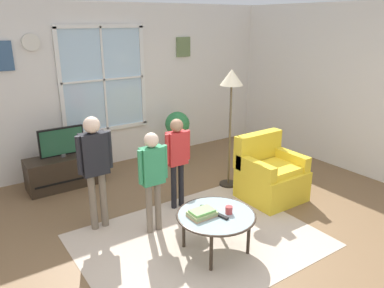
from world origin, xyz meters
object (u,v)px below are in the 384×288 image
(coffee_table, at_px, (216,216))
(remote_near_books, at_px, (222,216))
(armchair, at_px, (270,176))
(potted_plant_by_window, at_px, (178,135))
(book_stack, at_px, (202,213))
(person_black_shirt, at_px, (95,160))
(person_green_shirt, at_px, (152,171))
(remote_near_cup, at_px, (202,209))
(tv_stand, at_px, (65,171))
(floor_lamp, at_px, (231,89))
(cup, at_px, (229,210))
(television, at_px, (62,142))
(person_red_shirt, at_px, (177,153))

(coffee_table, bearing_deg, remote_near_books, -80.25)
(armchair, xyz_separation_m, potted_plant_by_window, (-0.25, 1.95, 0.14))
(book_stack, distance_m, person_black_shirt, 1.36)
(book_stack, bearing_deg, person_green_shirt, 107.34)
(potted_plant_by_window, bearing_deg, remote_near_cup, -116.62)
(tv_stand, xyz_separation_m, floor_lamp, (2.01, -1.34, 1.21))
(cup, relative_size, potted_plant_by_window, 0.09)
(armchair, bearing_deg, person_green_shirt, 175.73)
(television, height_order, remote_near_cup, television)
(coffee_table, xyz_separation_m, cup, (0.12, -0.06, 0.06))
(cup, distance_m, person_red_shirt, 1.16)
(potted_plant_by_window, bearing_deg, person_red_shirt, -122.43)
(person_black_shirt, xyz_separation_m, potted_plant_by_window, (1.97, 1.38, -0.39))
(book_stack, bearing_deg, cup, -22.81)
(remote_near_books, xyz_separation_m, remote_near_cup, (-0.07, 0.25, 0.00))
(floor_lamp, bearing_deg, person_green_shirt, -161.79)
(tv_stand, relative_size, person_green_shirt, 0.89)
(television, height_order, remote_near_books, television)
(coffee_table, xyz_separation_m, remote_near_books, (0.02, -0.09, 0.03))
(book_stack, relative_size, potted_plant_by_window, 0.32)
(book_stack, height_order, remote_near_cup, book_stack)
(armchair, height_order, remote_near_books, armchair)
(book_stack, relative_size, person_green_shirt, 0.23)
(television, xyz_separation_m, person_red_shirt, (1.02, -1.49, 0.06))
(television, relative_size, coffee_table, 0.76)
(book_stack, bearing_deg, armchair, 19.16)
(cup, relative_size, person_red_shirt, 0.07)
(cup, xyz_separation_m, floor_lamp, (1.07, 1.28, 0.96))
(person_black_shirt, xyz_separation_m, person_red_shirt, (1.04, -0.09, -0.10))
(cup, xyz_separation_m, potted_plant_by_window, (1.01, 2.59, -0.01))
(person_red_shirt, distance_m, floor_lamp, 1.22)
(person_red_shirt, bearing_deg, coffee_table, -100.46)
(person_black_shirt, bearing_deg, floor_lamp, 1.86)
(remote_near_books, xyz_separation_m, person_green_shirt, (-0.36, 0.80, 0.31))
(armchair, xyz_separation_m, book_stack, (-1.53, -0.53, 0.14))
(remote_near_cup, distance_m, person_red_shirt, 0.98)
(television, distance_m, person_red_shirt, 1.80)
(cup, xyz_separation_m, person_green_shirt, (-0.47, 0.77, 0.28))
(coffee_table, relative_size, floor_lamp, 0.49)
(television, distance_m, coffee_table, 2.69)
(person_green_shirt, bearing_deg, potted_plant_by_window, 50.92)
(armchair, relative_size, person_red_shirt, 0.73)
(cup, distance_m, potted_plant_by_window, 2.78)
(person_green_shirt, relative_size, potted_plant_by_window, 1.39)
(remote_near_cup, distance_m, person_black_shirt, 1.33)
(cup, bearing_deg, remote_near_cup, 128.79)
(television, relative_size, armchair, 0.73)
(floor_lamp, bearing_deg, cup, -129.88)
(cup, height_order, floor_lamp, floor_lamp)
(tv_stand, xyz_separation_m, person_green_shirt, (0.47, -1.84, 0.52))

